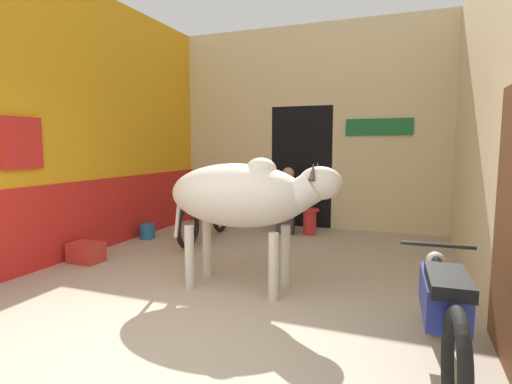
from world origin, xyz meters
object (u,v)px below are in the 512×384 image
at_px(cow, 244,196).
at_px(crate, 86,252).
at_px(motorcycle_far, 206,213).
at_px(bucket, 147,231).
at_px(plastic_stool, 310,221).
at_px(motorcycle_near, 443,307).
at_px(shopkeeper_seated, 287,198).

distance_m(cow, crate, 2.64).
xyz_separation_m(motorcycle_far, bucket, (-1.01, -0.30, -0.33)).
bearing_deg(motorcycle_far, plastic_stool, 32.82).
relative_size(motorcycle_near, motorcycle_far, 1.00).
bearing_deg(motorcycle_far, cow, -52.19).
bearing_deg(plastic_stool, motorcycle_far, -147.18).
bearing_deg(crate, bucket, 92.70).
bearing_deg(motorcycle_near, crate, 164.99).
xyz_separation_m(shopkeeper_seated, plastic_stool, (0.44, -0.01, -0.40)).
distance_m(motorcycle_far, shopkeeper_seated, 1.57).
relative_size(shopkeeper_seated, plastic_stool, 2.57).
distance_m(cow, plastic_stool, 3.12).
height_order(motorcycle_far, bucket, motorcycle_far).
height_order(cow, motorcycle_near, cow).
height_order(shopkeeper_seated, crate, shopkeeper_seated).
height_order(shopkeeper_seated, bucket, shopkeeper_seated).
xyz_separation_m(cow, motorcycle_near, (1.98, -1.03, -0.60)).
xyz_separation_m(motorcycle_near, motorcycle_far, (-3.52, 3.01, -0.01)).
bearing_deg(motorcycle_near, cow, 152.61).
bearing_deg(crate, shopkeeper_seated, 53.70).
bearing_deg(bucket, crate, -87.30).
relative_size(motorcycle_near, bucket, 7.81).
relative_size(cow, bucket, 7.80).
relative_size(cow, plastic_stool, 4.25).
relative_size(cow, motorcycle_far, 0.99).
relative_size(motorcycle_near, shopkeeper_seated, 1.65).
bearing_deg(plastic_stool, motorcycle_near, -64.57).
distance_m(shopkeeper_seated, bucket, 2.60).
xyz_separation_m(shopkeeper_seated, crate, (-2.10, -2.85, -0.51)).
bearing_deg(motorcycle_far, motorcycle_near, -40.52).
bearing_deg(cow, crate, 176.14).
bearing_deg(cow, motorcycle_near, -27.39).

